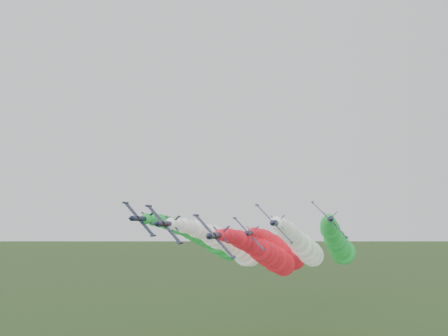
# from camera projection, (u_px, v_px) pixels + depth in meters

# --- Properties ---
(jet_lead) EXTENTS (14.34, 80.60, 18.80)m
(jet_lead) POSITION_uv_depth(u_px,v_px,m) (269.00, 256.00, 125.67)
(jet_lead) COLOR #101732
(jet_lead) RESTS_ON ground
(jet_inner_left) EXTENTS (14.15, 80.41, 18.61)m
(jet_inner_left) POSITION_uv_depth(u_px,v_px,m) (234.00, 247.00, 134.80)
(jet_inner_left) COLOR #101732
(jet_inner_left) RESTS_ON ground
(jet_inner_right) EXTENTS (14.37, 80.63, 18.83)m
(jet_inner_right) POSITION_uv_depth(u_px,v_px,m) (303.00, 246.00, 133.64)
(jet_inner_right) COLOR #101732
(jet_inner_right) RESTS_ON ground
(jet_outer_left) EXTENTS (14.27, 80.53, 18.73)m
(jet_outer_left) POSITION_uv_depth(u_px,v_px,m) (211.00, 241.00, 144.85)
(jet_outer_left) COLOR #101732
(jet_outer_left) RESTS_ON ground
(jet_outer_right) EXTENTS (14.94, 81.20, 19.40)m
(jet_outer_right) POSITION_uv_depth(u_px,v_px,m) (338.00, 243.00, 140.01)
(jet_outer_right) COLOR #101732
(jet_outer_right) RESTS_ON ground
(jet_trail) EXTENTS (15.03, 81.29, 19.49)m
(jet_trail) POSITION_uv_depth(u_px,v_px,m) (284.00, 251.00, 152.13)
(jet_trail) COLOR #101732
(jet_trail) RESTS_ON ground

